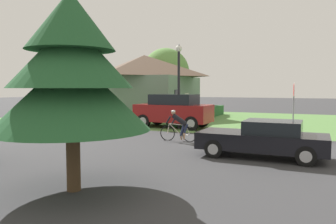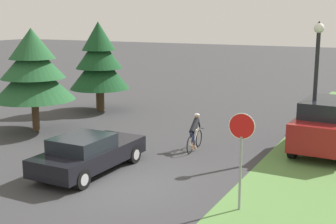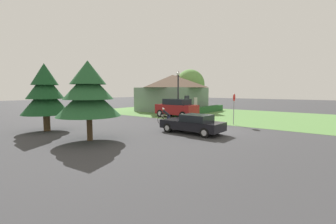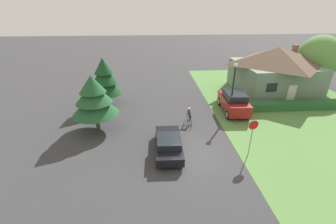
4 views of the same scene
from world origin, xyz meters
name	(u,v)px [view 2 (image 2 of 4)]	position (x,y,z in m)	size (l,w,h in m)	color
ground_plane	(120,184)	(0.00, 0.00, 0.00)	(140.00, 140.00, 0.00)	#38383A
sedan_left_lane	(88,153)	(-1.55, 0.51, 0.65)	(1.92, 4.38, 1.31)	black
cyclist	(195,133)	(0.56, 4.53, 0.69)	(0.44, 1.76, 1.44)	black
parked_suv_right	(328,125)	(5.19, 6.70, 1.05)	(2.21, 4.69, 2.04)	maroon
stop_sign	(241,142)	(3.96, -0.21, 1.89)	(0.70, 0.08, 2.68)	gray
street_lamp	(316,70)	(4.73, 6.18, 3.21)	(0.38, 0.38, 4.98)	black
conifer_tall_near	(33,69)	(-7.17, 4.16, 2.81)	(3.65, 3.65, 4.65)	#4C3823
conifer_tall_far	(99,60)	(-7.27, 9.39, 2.78)	(3.26, 3.26, 4.87)	#4C3823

